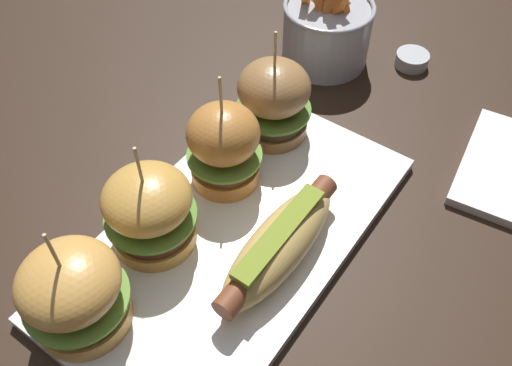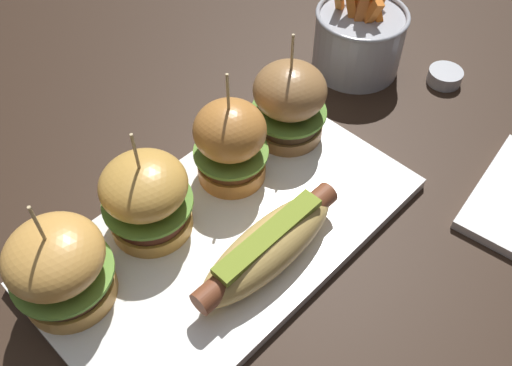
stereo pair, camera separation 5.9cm
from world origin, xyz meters
name	(u,v)px [view 2 (the right image)]	position (x,y,z in m)	size (l,w,h in m)	color
ground_plane	(230,235)	(0.00, 0.00, 0.00)	(3.00, 3.00, 0.00)	black
platter_main	(229,231)	(0.00, 0.00, 0.01)	(0.42, 0.23, 0.01)	white
hot_dog	(269,246)	(0.00, -0.06, 0.04)	(0.19, 0.06, 0.05)	tan
slider_far_left	(59,267)	(-0.16, 0.05, 0.06)	(0.10, 0.10, 0.14)	gold
slider_center_left	(146,197)	(-0.06, 0.06, 0.06)	(0.10, 0.10, 0.14)	gold
slider_center_right	(230,143)	(0.06, 0.05, 0.07)	(0.09, 0.09, 0.15)	#C57D38
slider_far_right	(289,102)	(0.15, 0.05, 0.07)	(0.09, 0.09, 0.15)	#A27343
fries_bucket	(359,39)	(0.33, 0.08, 0.05)	(0.13, 0.13, 0.14)	#A8AAB2
sauce_ramekin	(445,76)	(0.39, -0.03, 0.01)	(0.05, 0.05, 0.02)	#B7BABF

